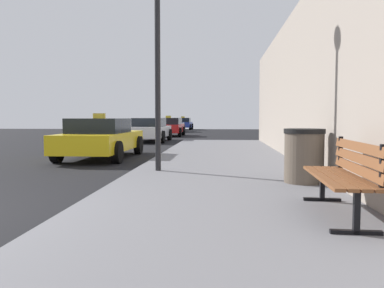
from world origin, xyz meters
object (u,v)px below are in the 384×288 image
trash_bin (304,156)px  car_red (169,127)px  street_lamp (157,19)px  car_yellow (101,138)px  bench (345,172)px  car_silver (173,125)px  car_white (150,130)px  car_blue (183,124)px

trash_bin → car_red: 21.16m
street_lamp → car_yellow: 5.34m
bench → street_lamp: size_ratio=0.38×
car_silver → trash_bin: bearing=-78.5°
car_red → car_silver: 8.41m
car_red → car_silver: size_ratio=1.00×
trash_bin → car_yellow: car_yellow is taller
street_lamp → car_silver: size_ratio=1.19×
car_yellow → car_red: same height
trash_bin → car_silver: size_ratio=0.24×
car_white → car_red: bearing=88.8°
car_silver → car_yellow: bearing=-88.5°
street_lamp → car_yellow: (-2.45, 3.87, -2.74)m
car_blue → bench: bearing=-81.6°
car_red → trash_bin: bearing=-75.9°
car_yellow → bench: bearing=-55.3°
trash_bin → car_red: car_red is taller
car_yellow → car_silver: size_ratio=1.11×
car_white → car_blue: bearing=90.8°
trash_bin → car_blue: size_ratio=0.21×
bench → car_silver: bearing=102.9°
car_blue → car_silver: bearing=-92.6°
trash_bin → car_silver: bearing=101.5°
trash_bin → car_blue: bearing=99.0°
car_white → car_blue: 21.42m
street_lamp → car_silver: bearing=96.4°
trash_bin → car_white: bearing=110.7°
car_white → car_red: size_ratio=1.08×
car_yellow → car_blue: size_ratio=1.00×
car_blue → car_white: bearing=-89.2°
street_lamp → car_red: (-2.34, 19.13, -2.74)m
car_blue → trash_bin: bearing=-81.0°
car_silver → car_white: bearing=-87.7°
car_white → car_blue: car_blue is taller
trash_bin → car_white: size_ratio=0.22×
street_lamp → car_red: size_ratio=1.19×
street_lamp → car_red: 19.46m
street_lamp → car_silver: 27.81m
car_yellow → car_silver: car_yellow is taller
car_red → car_blue: (-0.44, 14.95, 0.00)m
car_white → car_silver: (-0.59, 14.85, -0.00)m
car_yellow → trash_bin: bearing=-45.0°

